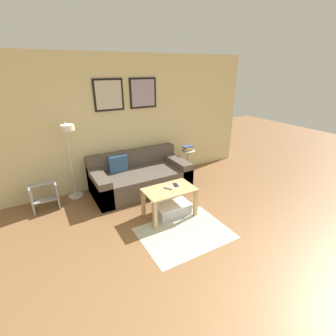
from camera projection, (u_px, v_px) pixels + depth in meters
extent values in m
plane|color=brown|center=(283.00, 325.00, 2.34)|extent=(16.00, 16.00, 0.00)
cube|color=beige|center=(129.00, 122.00, 4.90)|extent=(5.60, 0.06, 2.55)
cube|color=black|center=(109.00, 95.00, 4.48)|extent=(0.56, 0.02, 0.58)
cube|color=beige|center=(109.00, 95.00, 4.47)|extent=(0.49, 0.01, 0.51)
cube|color=black|center=(143.00, 93.00, 4.80)|extent=(0.56, 0.02, 0.58)
cube|color=#A393A8|center=(143.00, 93.00, 4.79)|extent=(0.49, 0.01, 0.51)
cube|color=#B2B79E|center=(185.00, 233.00, 3.63)|extent=(1.30, 0.99, 0.01)
cube|color=brown|center=(141.00, 180.00, 4.85)|extent=(1.88, 0.96, 0.40)
cube|color=brown|center=(133.00, 158.00, 5.02)|extent=(1.88, 0.20, 0.32)
cube|color=brown|center=(100.00, 187.00, 4.45)|extent=(0.24, 0.96, 0.52)
cube|color=brown|center=(176.00, 170.00, 5.21)|extent=(0.24, 0.96, 0.52)
cube|color=#335684|center=(118.00, 164.00, 4.71)|extent=(0.36, 0.14, 0.32)
cube|color=tan|center=(169.00, 190.00, 3.89)|extent=(0.82, 0.50, 0.02)
cube|color=tan|center=(155.00, 215.00, 3.64)|extent=(0.06, 0.06, 0.47)
cube|color=tan|center=(195.00, 203.00, 3.99)|extent=(0.06, 0.06, 0.47)
cube|color=tan|center=(143.00, 203.00, 3.98)|extent=(0.06, 0.06, 0.47)
cube|color=tan|center=(182.00, 192.00, 4.33)|extent=(0.06, 0.06, 0.47)
cube|color=#B2B2B7|center=(171.00, 209.00, 4.09)|extent=(0.56, 0.39, 0.18)
cube|color=silver|center=(172.00, 204.00, 4.05)|extent=(0.58, 0.41, 0.02)
cylinder|color=silver|center=(76.00, 196.00, 4.67)|extent=(0.27, 0.27, 0.02)
cylinder|color=silver|center=(70.00, 161.00, 4.40)|extent=(0.03, 0.03, 1.41)
cylinder|color=silver|center=(66.00, 124.00, 4.00)|extent=(0.02, 0.32, 0.02)
cylinder|color=white|center=(67.00, 128.00, 3.88)|extent=(0.21, 0.21, 0.09)
cylinder|color=silver|center=(188.00, 176.00, 5.53)|extent=(0.24, 0.24, 0.01)
cylinder|color=silver|center=(188.00, 163.00, 5.42)|extent=(0.04, 0.04, 0.58)
cylinder|color=silver|center=(188.00, 151.00, 5.30)|extent=(0.29, 0.29, 0.02)
cube|color=#4C4C51|center=(187.00, 150.00, 5.30)|extent=(0.23, 0.16, 0.01)
cube|color=#D8C666|center=(188.00, 149.00, 5.29)|extent=(0.20, 0.13, 0.02)
cube|color=#D18438|center=(188.00, 148.00, 5.28)|extent=(0.18, 0.17, 0.03)
cube|color=#335199|center=(188.00, 147.00, 5.29)|extent=(0.23, 0.14, 0.03)
cube|color=#99999E|center=(168.00, 188.00, 3.90)|extent=(0.11, 0.15, 0.02)
cube|color=#1E2338|center=(176.00, 185.00, 4.01)|extent=(0.10, 0.15, 0.01)
cube|color=#99999E|center=(32.00, 200.00, 4.08)|extent=(0.03, 0.31, 0.48)
cube|color=#99999E|center=(57.00, 194.00, 4.26)|extent=(0.03, 0.31, 0.48)
cube|color=#99999E|center=(45.00, 200.00, 4.14)|extent=(0.36, 0.14, 0.02)
cube|color=#99999E|center=(42.00, 184.00, 4.12)|extent=(0.36, 0.14, 0.02)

